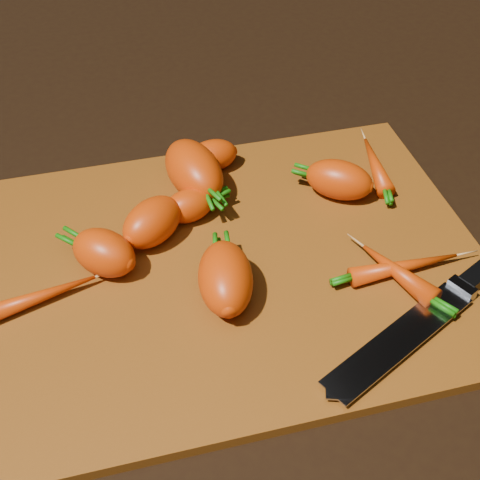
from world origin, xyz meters
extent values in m
cube|color=black|center=(0.00, 0.00, -0.01)|extent=(2.00, 2.00, 0.01)
cube|color=brown|center=(0.00, 0.00, 0.01)|extent=(0.50, 0.40, 0.01)
ellipsoid|color=#CA3300|center=(-0.08, 0.05, 0.04)|extent=(0.09, 0.08, 0.05)
ellipsoid|color=#CA3300|center=(-0.14, 0.02, 0.04)|extent=(0.08, 0.08, 0.05)
ellipsoid|color=#CA3300|center=(-0.03, 0.12, 0.04)|extent=(0.08, 0.11, 0.06)
ellipsoid|color=#CA3300|center=(-0.03, -0.05, 0.04)|extent=(0.07, 0.10, 0.05)
ellipsoid|color=#CA3300|center=(0.00, 0.16, 0.03)|extent=(0.06, 0.05, 0.04)
ellipsoid|color=#CA3300|center=(-0.04, 0.08, 0.03)|extent=(0.06, 0.05, 0.04)
ellipsoid|color=#CA3300|center=(0.13, 0.07, 0.03)|extent=(0.09, 0.08, 0.05)
ellipsoid|color=#CA3300|center=(0.19, 0.11, 0.02)|extent=(0.04, 0.11, 0.02)
ellipsoid|color=#CA3300|center=(0.15, -0.06, 0.02)|extent=(0.12, 0.02, 0.02)
ellipsoid|color=#CA3300|center=(0.14, -0.07, 0.02)|extent=(0.06, 0.10, 0.02)
ellipsoid|color=#CA3300|center=(-0.21, -0.01, 0.02)|extent=(0.12, 0.05, 0.02)
cube|color=gray|center=(0.03, -0.18, 0.02)|extent=(0.18, 0.11, 0.00)
cube|color=gray|center=(0.12, -0.14, 0.02)|extent=(0.02, 0.03, 0.01)
cube|color=black|center=(0.17, -0.12, 0.02)|extent=(0.10, 0.06, 0.01)
cylinder|color=#B2B2B7|center=(0.15, -0.12, 0.03)|extent=(0.01, 0.01, 0.00)
camera|label=1|loc=(-0.12, -0.48, 0.50)|focal=50.00mm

